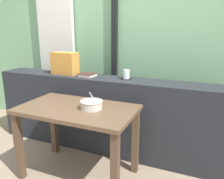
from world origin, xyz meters
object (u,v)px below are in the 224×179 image
(breakfast_table, at_px, (77,120))
(soup_bowl, at_px, (92,105))
(coaster_square, at_px, (126,79))
(juice_glass, at_px, (126,74))
(closed_book, at_px, (87,75))
(throw_pillow, at_px, (65,63))

(breakfast_table, height_order, soup_bowl, soup_bowl)
(coaster_square, bearing_deg, juice_glass, 90.00)
(juice_glass, bearing_deg, closed_book, -173.98)
(breakfast_table, distance_m, soup_bowl, 0.21)
(throw_pillow, bearing_deg, coaster_square, 2.49)
(breakfast_table, height_order, throw_pillow, throw_pillow)
(juice_glass, bearing_deg, throw_pillow, -177.51)
(coaster_square, xyz_separation_m, closed_book, (-0.45, -0.05, 0.01))
(soup_bowl, bearing_deg, coaster_square, 77.80)
(coaster_square, relative_size, throw_pillow, 0.31)
(breakfast_table, bearing_deg, closed_book, 109.32)
(breakfast_table, xyz_separation_m, throw_pillow, (-0.50, 0.56, 0.42))
(breakfast_table, xyz_separation_m, closed_book, (-0.19, 0.54, 0.30))
(breakfast_table, bearing_deg, coaster_square, 66.02)
(juice_glass, distance_m, closed_book, 0.46)
(closed_book, relative_size, soup_bowl, 0.98)
(coaster_square, relative_size, soup_bowl, 0.50)
(closed_book, bearing_deg, coaster_square, 6.02)
(coaster_square, distance_m, closed_book, 0.46)
(coaster_square, bearing_deg, closed_book, -173.98)
(juice_glass, height_order, soup_bowl, juice_glass)
(juice_glass, relative_size, throw_pillow, 0.30)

